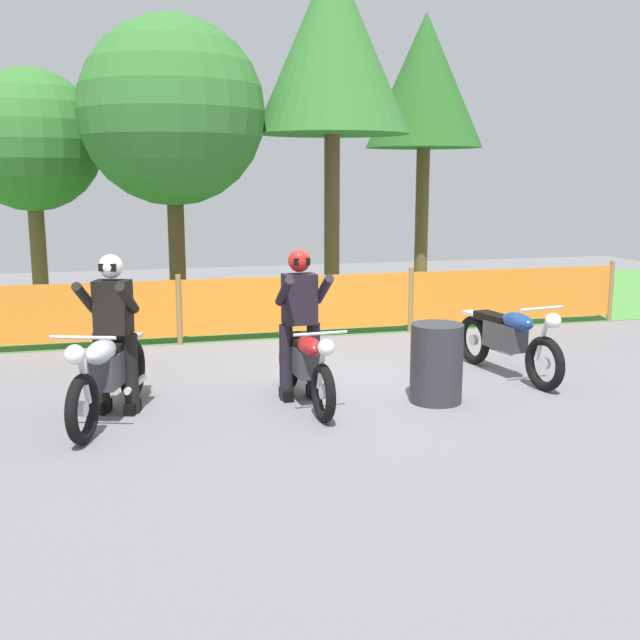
# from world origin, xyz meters

# --- Properties ---
(ground) EXTENTS (24.00, 24.00, 0.02)m
(ground) POSITION_xyz_m (0.00, 0.00, -0.01)
(ground) COLOR slate
(grass_verge) EXTENTS (24.00, 6.18, 0.01)m
(grass_verge) POSITION_xyz_m (0.00, 5.61, 0.01)
(grass_verge) COLOR #4C8C3D
(grass_verge) RESTS_ON ground
(barrier_fence) EXTENTS (11.03, 0.08, 1.05)m
(barrier_fence) POSITION_xyz_m (0.00, 2.52, 0.54)
(barrier_fence) COLOR olive
(barrier_fence) RESTS_ON ground
(tree_leftmost) EXTENTS (2.48, 2.48, 4.32)m
(tree_leftmost) POSITION_xyz_m (-4.07, 5.81, 3.06)
(tree_leftmost) COLOR brown
(tree_leftmost) RESTS_ON ground
(tree_near_left) EXTENTS (3.08, 3.08, 5.05)m
(tree_near_left) POSITION_xyz_m (-1.70, 4.45, 3.50)
(tree_near_left) COLOR brown
(tree_near_left) RESTS_ON ground
(tree_near_right) EXTENTS (2.76, 2.76, 6.26)m
(tree_near_right) POSITION_xyz_m (1.10, 4.67, 4.69)
(tree_near_right) COLOR brown
(tree_near_right) RESTS_ON ground
(tree_rightmost) EXTENTS (2.44, 2.44, 5.75)m
(tree_rightmost) POSITION_xyz_m (3.60, 6.54, 4.35)
(tree_rightmost) COLOR brown
(tree_rightmost) RESTS_ON ground
(motorcycle_lead) EXTENTS (0.63, 2.06, 0.98)m
(motorcycle_lead) POSITION_xyz_m (2.01, -0.36, 0.47)
(motorcycle_lead) COLOR black
(motorcycle_lead) RESTS_ON ground
(motorcycle_trailing) EXTENTS (0.57, 1.94, 0.92)m
(motorcycle_trailing) POSITION_xyz_m (-0.71, -0.86, 0.45)
(motorcycle_trailing) COLOR black
(motorcycle_trailing) RESTS_ON ground
(motorcycle_third) EXTENTS (0.91, 2.06, 1.01)m
(motorcycle_third) POSITION_xyz_m (-2.78, -0.89, 0.49)
(motorcycle_third) COLOR black
(motorcycle_third) RESTS_ON ground
(rider_trailing) EXTENTS (0.57, 0.69, 1.69)m
(rider_trailing) POSITION_xyz_m (-0.72, -0.65, 0.95)
(rider_trailing) COLOR black
(rider_trailing) RESTS_ON ground
(rider_third) EXTENTS (0.67, 0.77, 1.69)m
(rider_third) POSITION_xyz_m (-2.71, -0.67, 0.95)
(rider_third) COLOR black
(rider_third) RESTS_ON ground
(oil_drum) EXTENTS (0.58, 0.58, 0.88)m
(oil_drum) POSITION_xyz_m (0.72, -1.15, 0.44)
(oil_drum) COLOR #2D2D33
(oil_drum) RESTS_ON ground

